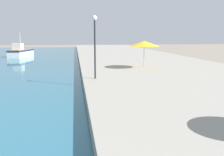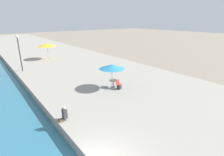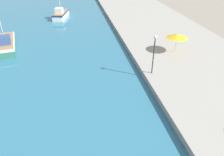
% 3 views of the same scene
% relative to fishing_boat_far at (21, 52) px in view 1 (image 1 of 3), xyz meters
% --- Properties ---
extents(quay_promenade, '(16.00, 90.00, 0.68)m').
position_rel_fishing_boat_far_xyz_m(quay_promenade, '(17.99, -10.11, -0.54)').
color(quay_promenade, gray).
rests_on(quay_promenade, ground_plane).
extents(fishing_boat_far, '(3.52, 6.53, 4.23)m').
position_rel_fishing_boat_far_xyz_m(fishing_boat_far, '(0.00, 0.00, 0.00)').
color(fishing_boat_far, white).
rests_on(fishing_boat_far, water_basin).
extents(cafe_umbrella_white, '(2.91, 2.91, 2.62)m').
position_rel_fishing_boat_far_xyz_m(cafe_umbrella_white, '(16.02, -22.76, 2.17)').
color(cafe_umbrella_white, '#B7B7B7').
rests_on(cafe_umbrella_white, quay_promenade).
extents(lamppost, '(0.36, 0.36, 4.56)m').
position_rel_fishing_boat_far_xyz_m(lamppost, '(10.91, -27.82, 2.90)').
color(lamppost, '#232328').
rests_on(lamppost, quay_promenade).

